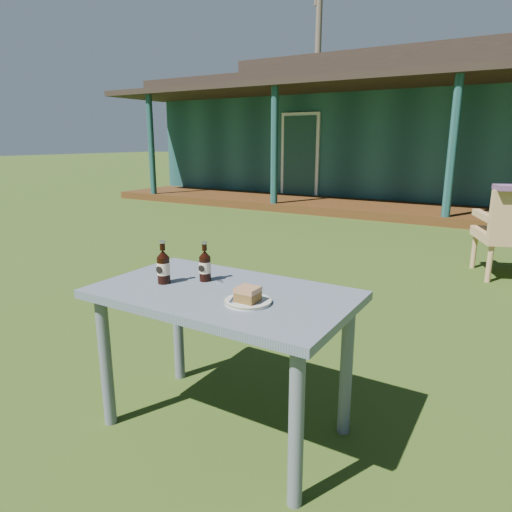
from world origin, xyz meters
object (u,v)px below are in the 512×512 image
Objects in this scene: plate at (248,301)px; cake_slice at (248,294)px; cola_bottle_far at (163,266)px; cafe_table at (223,311)px; cola_bottle_near at (205,265)px.

cake_slice is at bearing -61.75° from plate.
cola_bottle_far reaches higher than cake_slice.
plate is (0.19, -0.08, 0.11)m from cafe_table.
plate is at bearing -24.75° from cola_bottle_near.
cola_bottle_far is at bearing -170.27° from cafe_table.
cola_bottle_near reaches higher than plate.
cake_slice is 0.47× the size of cola_bottle_near.
cafe_table is 5.88× the size of plate.
cola_bottle_near is at bearing 155.25° from plate.
cola_bottle_near is at bearing 153.21° from cafe_table.
cafe_table is 0.26m from cola_bottle_near.
cola_bottle_near is 0.93× the size of cola_bottle_far.
cola_bottle_far is at bearing 175.39° from cake_slice.
cafe_table is 13.04× the size of cake_slice.
cafe_table is at bearing -26.79° from cola_bottle_near.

